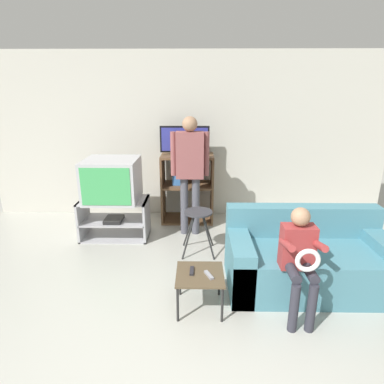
{
  "coord_description": "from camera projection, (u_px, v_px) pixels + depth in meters",
  "views": [
    {
      "loc": [
        0.15,
        -1.53,
        2.02
      ],
      "look_at": [
        0.1,
        1.98,
        0.9
      ],
      "focal_mm": 30.0,
      "sensor_mm": 36.0,
      "label": 1
    }
  ],
  "objects": [
    {
      "name": "tv_stand",
      "position": [
        115.0,
        219.0,
        4.55
      ],
      "size": [
        0.94,
        0.51,
        0.56
      ],
      "color": "#A8A8AD",
      "rests_on": "ground_plane"
    },
    {
      "name": "person_seated_child",
      "position": [
        300.0,
        255.0,
        2.85
      ],
      "size": [
        0.33,
        0.43,
        1.04
      ],
      "color": "#2D2D38",
      "rests_on": "ground_plane"
    },
    {
      "name": "remote_control_black",
      "position": [
        192.0,
        271.0,
        3.04
      ],
      "size": [
        0.04,
        0.14,
        0.02
      ],
      "primitive_type": "cube",
      "rotation": [
        0.0,
        0.0,
        -0.03
      ],
      "color": "#232328",
      "rests_on": "snack_table"
    },
    {
      "name": "folding_stool",
      "position": [
        198.0,
        219.0,
        4.04
      ],
      "size": [
        0.42,
        0.4,
        0.57
      ],
      "color": "black",
      "rests_on": "ground_plane"
    },
    {
      "name": "television_flat",
      "position": [
        185.0,
        141.0,
        4.86
      ],
      "size": [
        0.75,
        0.2,
        0.44
      ],
      "color": "black",
      "rests_on": "media_shelf"
    },
    {
      "name": "remote_control_white",
      "position": [
        209.0,
        275.0,
        2.97
      ],
      "size": [
        0.09,
        0.15,
        0.02
      ],
      "primitive_type": "cube",
      "rotation": [
        0.0,
        0.0,
        0.42
      ],
      "color": "gray",
      "rests_on": "snack_table"
    },
    {
      "name": "couch",
      "position": [
        307.0,
        261.0,
        3.41
      ],
      "size": [
        1.69,
        0.85,
        0.8
      ],
      "color": "teal",
      "rests_on": "ground_plane"
    },
    {
      "name": "snack_table",
      "position": [
        200.0,
        278.0,
        3.03
      ],
      "size": [
        0.45,
        0.45,
        0.37
      ],
      "color": "brown",
      "rests_on": "ground_plane"
    },
    {
      "name": "television_main",
      "position": [
        112.0,
        180.0,
        4.38
      ],
      "size": [
        0.72,
        0.68,
        0.57
      ],
      "color": "#B2B2B7",
      "rests_on": "tv_stand"
    },
    {
      "name": "person_standing_adult",
      "position": [
        190.0,
        165.0,
        4.43
      ],
      "size": [
        0.53,
        0.21,
        1.69
      ],
      "color": "#4C4C56",
      "rests_on": "ground_plane"
    },
    {
      "name": "wall_back",
      "position": [
        187.0,
        137.0,
        5.14
      ],
      "size": [
        6.4,
        0.06,
        2.6
      ],
      "color": "beige",
      "rests_on": "ground_plane"
    },
    {
      "name": "media_shelf",
      "position": [
        187.0,
        188.0,
        5.06
      ],
      "size": [
        0.81,
        0.49,
        1.07
      ],
      "color": "brown",
      "rests_on": "ground_plane"
    }
  ]
}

